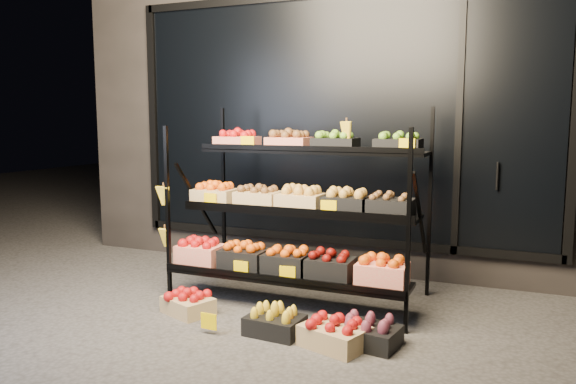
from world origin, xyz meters
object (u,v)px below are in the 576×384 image
at_px(display_rack, 296,210).
at_px(floor_crate_midright, 335,333).
at_px(floor_crate_midleft, 275,322).
at_px(floor_crate_left, 188,302).

bearing_deg(display_rack, floor_crate_midright, -53.52).
distance_m(floor_crate_midleft, floor_crate_midright, 0.47).
distance_m(display_rack, floor_crate_midleft, 1.07).
bearing_deg(floor_crate_left, display_rack, 67.52).
xyz_separation_m(display_rack, floor_crate_midleft, (0.16, -0.81, -0.69)).
relative_size(display_rack, floor_crate_midleft, 5.21).
xyz_separation_m(floor_crate_left, floor_crate_midright, (1.30, -0.18, 0.01)).
height_order(display_rack, floor_crate_left, display_rack).
xyz_separation_m(floor_crate_midleft, floor_crate_midright, (0.47, -0.05, 0.01)).
xyz_separation_m(floor_crate_left, floor_crate_midleft, (0.82, -0.13, 0.00)).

